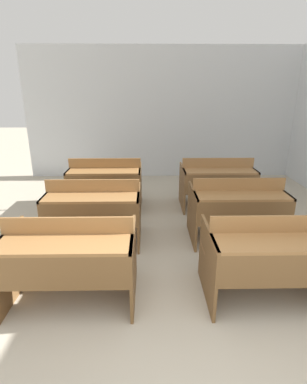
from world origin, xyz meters
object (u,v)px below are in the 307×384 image
at_px(bench_second_left, 94,209).
at_px(bench_second_right, 237,207).
at_px(bench_third_left, 106,182).
at_px(bench_third_right, 217,181).
at_px(bench_front_right, 271,255).
at_px(bench_front_left, 70,257).

xyz_separation_m(bench_second_left, bench_second_right, (1.84, 0.03, 0.00)).
relative_size(bench_second_right, bench_third_left, 1.00).
xyz_separation_m(bench_third_left, bench_third_right, (1.84, -0.01, 0.00)).
bearing_deg(bench_front_right, bench_second_left, 147.73).
relative_size(bench_second_left, bench_second_right, 1.00).
relative_size(bench_second_right, bench_third_right, 1.00).
distance_m(bench_second_left, bench_second_right, 1.84).
distance_m(bench_front_right, bench_third_right, 2.34).
bearing_deg(bench_front_left, bench_third_right, 51.56).
bearing_deg(bench_second_right, bench_front_right, -91.06).
height_order(bench_second_right, bench_third_left, same).
xyz_separation_m(bench_front_left, bench_third_right, (1.85, 2.33, 0.00)).
relative_size(bench_front_right, bench_third_right, 1.00).
xyz_separation_m(bench_second_left, bench_third_right, (1.83, 1.19, 0.00)).
height_order(bench_second_left, bench_third_right, same).
distance_m(bench_front_left, bench_third_right, 2.98).
height_order(bench_second_right, bench_third_right, same).
relative_size(bench_front_left, bench_second_right, 1.00).
bearing_deg(bench_front_right, bench_third_right, 89.63).
height_order(bench_front_left, bench_second_right, same).
xyz_separation_m(bench_front_right, bench_second_right, (0.02, 1.18, 0.00)).
bearing_deg(bench_third_right, bench_third_left, 179.72).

